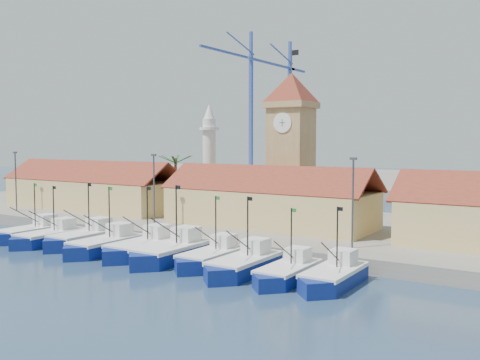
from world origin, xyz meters
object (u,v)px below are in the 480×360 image
Objects in this scene: boat_0 at (29,234)px; boat_5 at (170,253)px; minaret at (209,157)px; clock_tower at (291,142)px.

boat_0 is 0.90× the size of boat_5.
boat_0 is at bearing -109.41° from minaret.
boat_0 is 22.34m from boat_5.
minaret is (-13.38, 25.31, 8.89)m from boat_5.
boat_0 is at bearing -179.67° from boat_5.
boat_0 is 0.59× the size of minaret.
boat_0 is 0.43× the size of clock_tower.
boat_5 is 25.87m from clock_tower.
boat_5 is at bearing -93.98° from clock_tower.
clock_tower is (1.62, 23.30, 11.12)m from boat_5.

